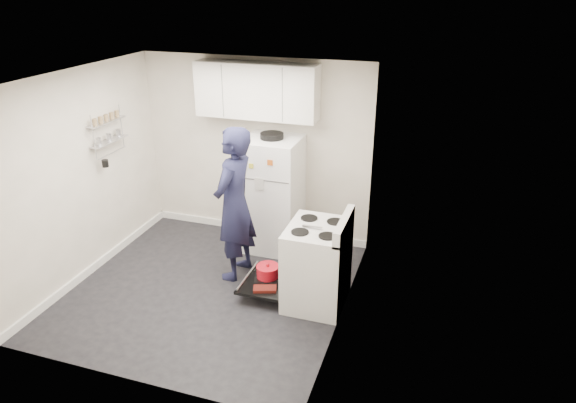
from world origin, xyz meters
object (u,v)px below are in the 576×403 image
(electric_range, at_px, (316,266))
(refrigerator, at_px, (273,194))
(person, at_px, (234,204))
(open_oven_door, at_px, (267,277))

(electric_range, relative_size, refrigerator, 0.68)
(person, bearing_deg, refrigerator, 172.04)
(electric_range, bearing_deg, refrigerator, 129.35)
(open_oven_door, xyz_separation_m, refrigerator, (-0.31, 1.07, 0.60))
(person, bearing_deg, electric_range, 80.60)
(electric_range, bearing_deg, open_oven_door, 176.82)
(refrigerator, height_order, person, person)
(electric_range, bearing_deg, person, 165.64)
(open_oven_door, distance_m, refrigerator, 1.26)
(refrigerator, relative_size, person, 0.85)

